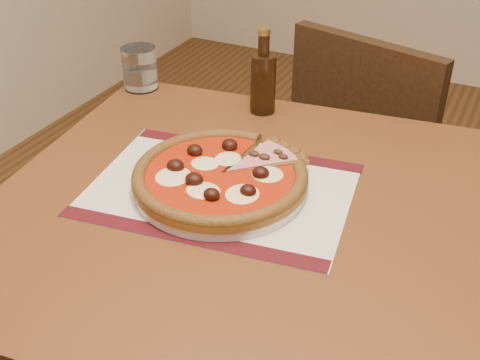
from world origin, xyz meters
name	(u,v)px	position (x,y,z in m)	size (l,w,h in m)	color
table	(235,248)	(-0.94, 0.52, 0.65)	(0.89, 0.89, 0.75)	brown
chair_far	(373,159)	(-0.87, 1.21, 0.48)	(0.49, 0.49, 0.84)	black
placemat	(220,189)	(-0.98, 0.54, 0.75)	(0.44, 0.31, 0.00)	beige
plate	(220,185)	(-0.98, 0.54, 0.76)	(0.29, 0.29, 0.02)	white
pizza	(220,175)	(-0.98, 0.54, 0.78)	(0.30, 0.30, 0.04)	#925E23
ham_slice	(273,161)	(-0.92, 0.62, 0.78)	(0.11, 0.15, 0.02)	#925E23
water_glass	(140,68)	(-1.34, 0.83, 0.80)	(0.08, 0.08, 0.10)	white
bottle	(263,80)	(-1.04, 0.85, 0.82)	(0.05, 0.05, 0.18)	#331E0C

